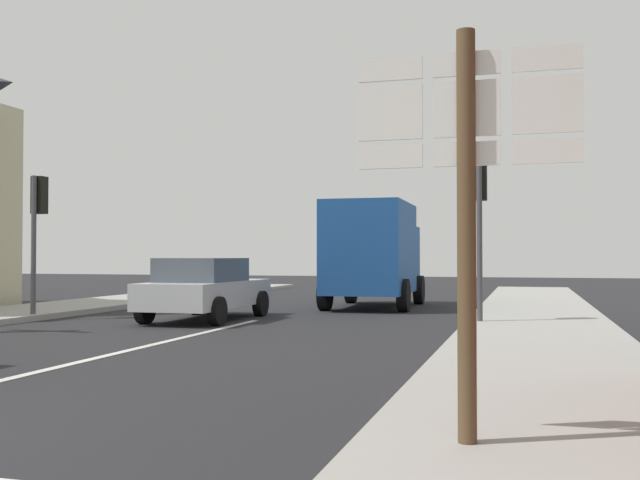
# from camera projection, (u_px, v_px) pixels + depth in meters

# --- Properties ---
(ground_plane) EXTENTS (80.00, 80.00, 0.00)m
(ground_plane) POSITION_uv_depth(u_px,v_px,m) (221.00, 329.00, 15.22)
(ground_plane) COLOR #232326
(sidewalk_right) EXTENTS (2.99, 44.00, 0.14)m
(sidewalk_right) POSITION_uv_depth(u_px,v_px,m) (542.00, 348.00, 11.56)
(sidewalk_right) COLOR #9E9B96
(sidewalk_right) RESTS_ON ground
(lane_centre_stripe) EXTENTS (0.16, 12.00, 0.01)m
(lane_centre_stripe) POSITION_uv_depth(u_px,v_px,m) (117.00, 353.00, 11.37)
(lane_centre_stripe) COLOR silver
(lane_centre_stripe) RESTS_ON ground
(sedan_far) EXTENTS (1.98, 4.20, 1.47)m
(sedan_far) POSITION_uv_depth(u_px,v_px,m) (205.00, 288.00, 17.36)
(sedan_far) COLOR #B7BABF
(sedan_far) RESTS_ON ground
(delivery_truck) EXTENTS (2.56, 5.04, 3.05)m
(delivery_truck) POSITION_uv_depth(u_px,v_px,m) (374.00, 252.00, 21.58)
(delivery_truck) COLOR #19478C
(delivery_truck) RESTS_ON ground
(route_sign_post) EXTENTS (1.66, 0.14, 3.20)m
(route_sign_post) POSITION_uv_depth(u_px,v_px,m) (467.00, 190.00, 5.45)
(route_sign_post) COLOR brown
(route_sign_post) RESTS_ON ground
(traffic_light_near_right) EXTENTS (0.30, 0.49, 3.62)m
(traffic_light_near_right) POSITION_uv_depth(u_px,v_px,m) (480.00, 202.00, 15.72)
(traffic_light_near_right) COLOR #47474C
(traffic_light_near_right) RESTS_ON ground
(traffic_light_near_left) EXTENTS (0.30, 0.49, 3.44)m
(traffic_light_near_left) POSITION_uv_depth(u_px,v_px,m) (38.00, 213.00, 17.58)
(traffic_light_near_left) COLOR #47474C
(traffic_light_near_left) RESTS_ON ground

